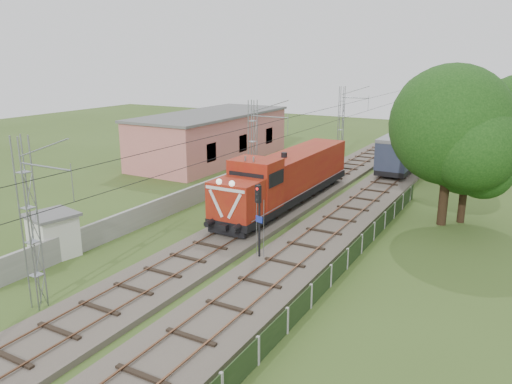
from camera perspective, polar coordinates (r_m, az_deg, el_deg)
The scene contains 14 objects.
ground at distance 28.91m, azimuth -7.00°, elevation -7.68°, with size 140.00×140.00×0.00m, color #39501E.
track_main at distance 34.34m, azimuth -0.13°, elevation -3.46°, with size 4.20×70.00×0.45m.
track_side at distance 44.17m, azimuth 13.93°, elevation 0.36°, with size 4.20×80.00×0.45m.
catenary at distance 38.99m, azimuth -0.31°, elevation 4.69°, with size 3.31×70.00×8.00m.
boundary_wall at distance 41.53m, azimuth -4.57°, elevation 0.64°, with size 0.25×40.00×1.50m, color #9E9E99.
station_building at distance 55.56m, azimuth -5.06°, elevation 6.35°, with size 8.40×20.40×5.22m.
fence at distance 27.73m, azimuth 10.38°, elevation -7.51°, with size 0.12×32.00×1.20m.
locomotive at distance 37.96m, azimuth 3.52°, elevation 1.66°, with size 3.09×17.65×4.48m.
coach_rake at distance 98.36m, azimuth 23.00°, elevation 8.97°, with size 2.85×106.56×3.29m.
signal_post at distance 27.37m, azimuth 0.31°, elevation -1.97°, with size 0.49×0.39×4.52m.
relay_hut at distance 31.01m, azimuth -22.16°, elevation -4.54°, with size 2.96×2.96×2.59m.
tree_a at distance 35.26m, azimuth 21.55°, elevation 6.96°, with size 8.36×7.96×10.84m.
tree_b at distance 36.58m, azimuth 23.17°, elevation 4.00°, with size 5.98×5.70×7.75m.
tree_c at distance 57.86m, azimuth 24.93°, elevation 8.05°, with size 6.60×6.28×8.55m.
Camera 1 is at (15.93, -21.34, 11.24)m, focal length 35.00 mm.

